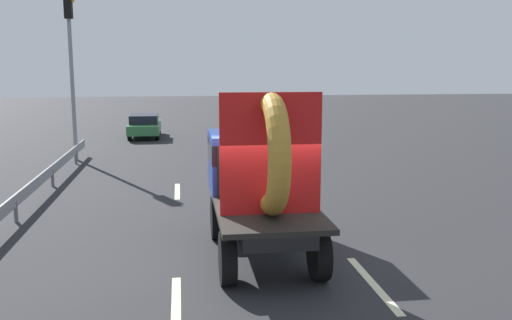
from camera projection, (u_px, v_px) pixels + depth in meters
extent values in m
plane|color=#28282B|center=(264.00, 260.00, 11.54)|extent=(120.00, 120.00, 0.00)
cylinder|color=black|center=(217.00, 217.00, 12.93)|extent=(0.28, 0.98, 0.98)
cylinder|color=black|center=(290.00, 215.00, 13.15)|extent=(0.28, 0.98, 0.98)
cylinder|color=black|center=(228.00, 258.00, 10.22)|extent=(0.28, 0.98, 0.98)
cylinder|color=black|center=(319.00, 254.00, 10.44)|extent=(0.28, 0.98, 0.98)
cube|color=black|center=(262.00, 211.00, 11.65)|extent=(1.30, 4.48, 0.25)
cube|color=navy|center=(254.00, 162.00, 12.83)|extent=(2.00, 1.80, 1.35)
cube|color=black|center=(254.00, 150.00, 12.73)|extent=(2.02, 1.71, 0.44)
cube|color=black|center=(269.00, 214.00, 10.74)|extent=(2.00, 2.68, 0.10)
cube|color=black|center=(260.00, 171.00, 11.90)|extent=(1.80, 0.08, 1.10)
torus|color=#B7842D|center=(271.00, 154.00, 10.40)|extent=(0.41, 2.28, 2.28)
cube|color=red|center=(271.00, 154.00, 10.40)|extent=(1.90, 0.03, 2.28)
cylinder|color=black|center=(133.00, 130.00, 31.92)|extent=(0.20, 0.59, 0.59)
cylinder|color=black|center=(159.00, 129.00, 32.11)|extent=(0.20, 0.59, 0.59)
cylinder|color=black|center=(130.00, 135.00, 29.51)|extent=(0.20, 0.59, 0.59)
cylinder|color=black|center=(157.00, 134.00, 29.70)|extent=(0.20, 0.59, 0.59)
cube|color=#33723F|center=(145.00, 127.00, 30.77)|extent=(1.65, 3.86, 0.50)
cube|color=black|center=(144.00, 119.00, 30.59)|extent=(1.49, 2.16, 0.46)
cylinder|color=gray|center=(73.00, 91.00, 23.09)|extent=(0.16, 0.16, 5.76)
cube|color=black|center=(68.00, 7.00, 22.53)|extent=(0.30, 0.36, 0.90)
sphere|color=yellow|center=(72.00, 0.00, 22.51)|extent=(0.20, 0.20, 0.20)
cube|color=gray|center=(36.00, 183.00, 16.33)|extent=(0.06, 17.04, 0.32)
cylinder|color=slate|center=(16.00, 211.00, 14.29)|extent=(0.10, 0.10, 0.55)
cylinder|color=slate|center=(52.00, 178.00, 18.45)|extent=(0.10, 0.10, 0.55)
cylinder|color=slate|center=(76.00, 157.00, 22.61)|extent=(0.10, 0.10, 0.55)
cube|color=beige|center=(176.00, 311.00, 9.18)|extent=(0.16, 2.88, 0.01)
cube|color=beige|center=(177.00, 191.00, 17.78)|extent=(0.16, 2.24, 0.01)
cube|color=beige|center=(373.00, 283.00, 10.31)|extent=(0.16, 2.74, 0.01)
cube|color=beige|center=(290.00, 189.00, 18.03)|extent=(0.16, 2.79, 0.01)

